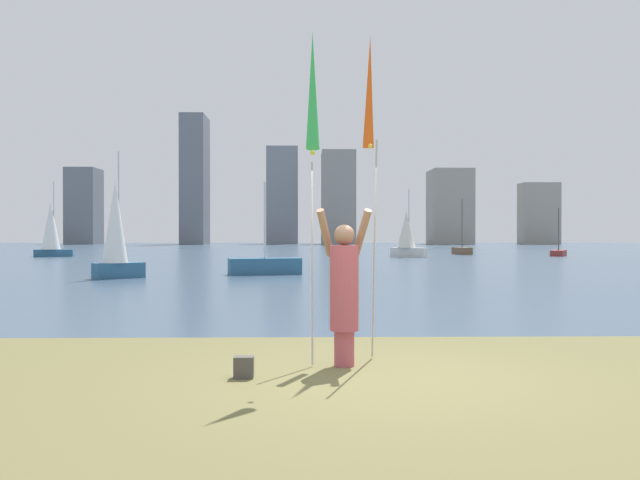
# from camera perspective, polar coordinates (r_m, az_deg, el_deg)

# --- Properties ---
(ground) EXTENTS (120.00, 138.00, 0.12)m
(ground) POSITION_cam_1_polar(r_m,az_deg,el_deg) (58.76, -0.35, -1.17)
(ground) COLOR brown
(person) EXTENTS (0.73, 0.54, 1.99)m
(person) POSITION_cam_1_polar(r_m,az_deg,el_deg) (8.45, 2.07, -4.15)
(person) COLOR #B24C59
(person) RESTS_ON ground
(kite_flag_left) EXTENTS (0.16, 1.16, 4.10)m
(kite_flag_left) POSITION_cam_1_polar(r_m,az_deg,el_deg) (8.14, -0.63, 12.13)
(kite_flag_left) COLOR #B2B2B7
(kite_flag_left) RESTS_ON ground
(kite_flag_right) EXTENTS (0.16, 1.24, 4.38)m
(kite_flag_right) POSITION_cam_1_polar(r_m,az_deg,el_deg) (9.52, 4.23, 11.90)
(kite_flag_right) COLOR #B2B2B7
(kite_flag_right) RESTS_ON ground
(bag) EXTENTS (0.23, 0.17, 0.25)m
(bag) POSITION_cam_1_polar(r_m,az_deg,el_deg) (7.92, -6.50, -10.70)
(bag) COLOR #4C4742
(bag) RESTS_ON ground
(sailboat_0) EXTENTS (1.17, 2.76, 4.52)m
(sailboat_0) POSITION_cam_1_polar(r_m,az_deg,el_deg) (55.95, 11.99, -0.86)
(sailboat_0) COLOR brown
(sailboat_0) RESTS_ON ground
(sailboat_1) EXTENTS (2.65, 2.06, 4.92)m
(sailboat_1) POSITION_cam_1_polar(r_m,az_deg,el_deg) (48.63, 7.42, 0.43)
(sailboat_1) COLOR silver
(sailboat_1) RESTS_ON ground
(sailboat_2) EXTENTS (3.07, 1.55, 3.80)m
(sailboat_2) POSITION_cam_1_polar(r_m,az_deg,el_deg) (27.52, -4.72, -2.20)
(sailboat_2) COLOR #2D6084
(sailboat_2) RESTS_ON ground
(sailboat_4) EXTENTS (2.04, 2.78, 3.63)m
(sailboat_4) POSITION_cam_1_polar(r_m,az_deg,el_deg) (53.97, 19.64, -1.02)
(sailboat_4) COLOR maroon
(sailboat_4) RESTS_ON ground
(sailboat_6) EXTENTS (2.83, 1.65, 5.52)m
(sailboat_6) POSITION_cam_1_polar(r_m,az_deg,el_deg) (53.05, -21.90, 0.79)
(sailboat_6) COLOR #2D6084
(sailboat_6) RESTS_ON ground
(sailboat_8) EXTENTS (1.87, 1.71, 4.79)m
(sailboat_8) POSITION_cam_1_polar(r_m,az_deg,el_deg) (26.28, -16.98, 0.66)
(sailboat_8) COLOR #2D6084
(sailboat_8) RESTS_ON ground
(skyline_tower_0) EXTENTS (4.81, 5.85, 12.50)m
(skyline_tower_0) POSITION_cam_1_polar(r_m,az_deg,el_deg) (117.38, -19.45, 2.72)
(skyline_tower_0) COLOR slate
(skyline_tower_0) RESTS_ON ground
(skyline_tower_1) EXTENTS (3.85, 7.54, 20.85)m
(skyline_tower_1) POSITION_cam_1_polar(r_m,az_deg,el_deg) (111.42, -10.60, 5.01)
(skyline_tower_1) COLOR slate
(skyline_tower_1) RESTS_ON ground
(skyline_tower_2) EXTENTS (5.21, 5.19, 16.29)m
(skyline_tower_2) POSITION_cam_1_polar(r_m,az_deg,el_deg) (113.54, -3.21, 3.78)
(skyline_tower_2) COLOR gray
(skyline_tower_2) RESTS_ON ground
(skyline_tower_3) EXTENTS (5.46, 7.94, 15.27)m
(skyline_tower_3) POSITION_cam_1_polar(r_m,az_deg,el_deg) (111.28, 1.55, 3.59)
(skyline_tower_3) COLOR gray
(skyline_tower_3) RESTS_ON ground
(skyline_tower_4) EXTENTS (6.57, 7.90, 12.30)m
(skyline_tower_4) POSITION_cam_1_polar(r_m,az_deg,el_deg) (113.35, 10.99, 2.77)
(skyline_tower_4) COLOR gray
(skyline_tower_4) RESTS_ON ground
(skyline_tower_5) EXTENTS (6.07, 3.96, 10.12)m
(skyline_tower_5) POSITION_cam_1_polar(r_m,az_deg,el_deg) (116.79, 18.13, 2.15)
(skyline_tower_5) COLOR gray
(skyline_tower_5) RESTS_ON ground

